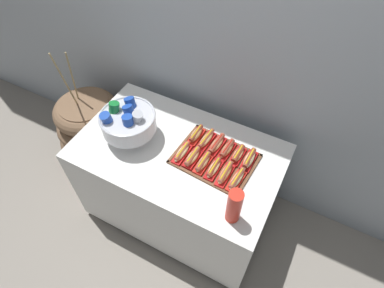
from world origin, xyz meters
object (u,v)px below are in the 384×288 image
object	(u,v)px
hot_dog_7	(206,140)
hot_dog_8	(216,145)
hot_dog_0	(182,152)
hot_dog_2	(203,163)
hot_dog_9	(227,149)
cup_stack	(234,206)
hot_dog_11	(249,159)
buffet_table	(180,182)
hot_dog_5	(237,179)
hot_dog_1	(192,157)
serving_tray	(215,159)
hot_dog_4	(225,173)
hot_dog_6	(196,135)
hot_dog_3	(214,168)
hot_dog_10	(238,155)
floor_vase	(93,132)
punch_bowl	(128,121)

from	to	relation	value
hot_dog_7	hot_dog_8	bearing A→B (deg)	-4.03
hot_dog_0	hot_dog_2	xyz separation A→B (m)	(0.15, -0.01, 0.00)
hot_dog_9	hot_dog_7	bearing A→B (deg)	175.97
hot_dog_0	hot_dog_9	distance (m)	0.28
cup_stack	hot_dog_11	bearing A→B (deg)	98.07
buffet_table	hot_dog_5	bearing A→B (deg)	-6.87
hot_dog_1	hot_dog_11	world-z (taller)	hot_dog_11
hot_dog_7	serving_tray	bearing A→B (deg)	-40.29
hot_dog_4	hot_dog_7	bearing A→B (deg)	139.71
hot_dog_6	hot_dog_0	bearing A→B (deg)	-94.03
hot_dog_1	hot_dog_4	bearing A→B (deg)	-4.03
buffet_table	hot_dog_4	bearing A→B (deg)	-7.48
hot_dog_3	hot_dog_11	distance (m)	0.22
hot_dog_11	hot_dog_4	bearing A→B (deg)	-118.48
hot_dog_3	hot_dog_4	distance (m)	0.08
hot_dog_9	hot_dog_11	world-z (taller)	hot_dog_11
hot_dog_7	hot_dog_10	bearing A→B (deg)	-4.03
hot_dog_10	hot_dog_4	bearing A→B (deg)	-94.03
floor_vase	hot_dog_2	distance (m)	1.25
serving_tray	hot_dog_9	bearing A→B (deg)	61.52
hot_dog_8	punch_bowl	bearing A→B (deg)	-162.86
hot_dog_1	hot_dog_5	bearing A→B (deg)	-4.03
hot_dog_1	hot_dog_5	xyz separation A→B (m)	(0.30, -0.02, -0.00)
hot_dog_0	punch_bowl	world-z (taller)	punch_bowl
buffet_table	hot_dog_7	bearing A→B (deg)	45.77
hot_dog_7	hot_dog_11	size ratio (longest dim) A/B	1.05
buffet_table	hot_dog_11	size ratio (longest dim) A/B	7.67
hot_dog_9	punch_bowl	size ratio (longest dim) A/B	0.48
buffet_table	cup_stack	size ratio (longest dim) A/B	5.42
serving_tray	punch_bowl	distance (m)	0.59
serving_tray	hot_dog_0	world-z (taller)	hot_dog_0
hot_dog_1	hot_dog_10	distance (m)	0.28
serving_tray	hot_dog_1	bearing A→B (deg)	-147.78
hot_dog_10	hot_dog_11	size ratio (longest dim) A/B	0.91
hot_dog_8	hot_dog_9	distance (m)	0.08
buffet_table	hot_dog_4	distance (m)	0.54
hot_dog_2	hot_dog_11	distance (m)	0.28
hot_dog_5	hot_dog_6	world-z (taller)	hot_dog_6
hot_dog_6	hot_dog_10	distance (m)	0.30
hot_dog_0	hot_dog_11	xyz separation A→B (m)	(0.39, 0.14, 0.00)
hot_dog_10	buffet_table	bearing A→B (deg)	-161.47
hot_dog_0	hot_dog_5	distance (m)	0.38
hot_dog_7	hot_dog_3	bearing A→B (deg)	-51.76
hot_dog_2	hot_dog_9	world-z (taller)	same
hot_dog_0	hot_dog_1	bearing A→B (deg)	-4.03
hot_dog_8	hot_dog_9	world-z (taller)	hot_dog_9
floor_vase	buffet_table	bearing A→B (deg)	-9.11
hot_dog_0	hot_dog_10	bearing A→B (deg)	24.78
hot_dog_2	hot_dog_8	distance (m)	0.17
hot_dog_10	hot_dog_11	xyz separation A→B (m)	(0.07, -0.01, 0.00)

